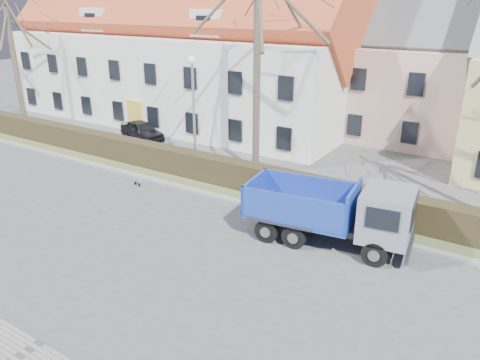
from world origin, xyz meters
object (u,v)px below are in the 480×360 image
Objects in this scene: parked_car_a at (142,131)px; dump_truck at (322,210)px; cart_frame at (134,178)px; streetlight at (194,115)px.

dump_truck is at bearing -98.00° from parked_car_a.
dump_truck is 10.08m from cart_frame.
streetlight reaches higher than cart_frame.
streetlight is (-8.76, 3.72, 1.76)m from dump_truck.
cart_frame is at bearing -124.21° from parked_car_a.
parked_car_a is (-5.23, 6.07, 0.27)m from cart_frame.
cart_frame is at bearing -111.01° from streetlight.
streetlight is 1.66× the size of parked_car_a.
streetlight is 7.46m from parked_car_a.
parked_car_a is at bearing 156.81° from streetlight.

